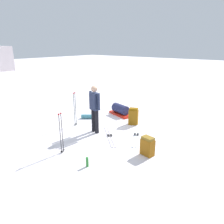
{
  "coord_description": "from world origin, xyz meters",
  "views": [
    {
      "loc": [
        -5.65,
        -4.63,
        3.05
      ],
      "look_at": [
        0.0,
        0.0,
        0.7
      ],
      "focal_mm": 34.13,
      "sensor_mm": 36.0,
      "label": 1
    }
  ],
  "objects": [
    {
      "name": "backpack_bright",
      "position": [
        -0.79,
        -1.95,
        0.27
      ],
      "size": [
        0.3,
        0.41,
        0.56
      ],
      "color": "#915611",
      "rests_on": "ground_plane"
    },
    {
      "name": "skier_standing",
      "position": [
        -0.53,
        0.35,
        0.95
      ],
      "size": [
        0.28,
        0.56,
        1.7
      ],
      "color": "black",
      "rests_on": "ground_plane"
    },
    {
      "name": "ski_pair_far",
      "position": [
        0.17,
        -0.96,
        0.01
      ],
      "size": [
        1.78,
        1.09,
        0.05
      ],
      "color": "silver",
      "rests_on": "ground_plane"
    },
    {
      "name": "ski_poles_planted_near",
      "position": [
        -0.53,
        1.4,
        0.73
      ],
      "size": [
        0.16,
        0.1,
        1.32
      ],
      "color": "#182829",
      "rests_on": "ground_plane"
    },
    {
      "name": "ski_poles_planted_far",
      "position": [
        -2.25,
        0.04,
        0.68
      ],
      "size": [
        0.16,
        0.1,
        1.22
      ],
      "color": "#262225",
      "rests_on": "ground_plane"
    },
    {
      "name": "ski_pair_near",
      "position": [
        -0.49,
        -0.3,
        0.01
      ],
      "size": [
        1.28,
        1.42,
        0.05
      ],
      "color": "silver",
      "rests_on": "ground_plane"
    },
    {
      "name": "backpack_large_dark",
      "position": [
        0.98,
        -0.28,
        0.33
      ],
      "size": [
        0.35,
        0.42,
        0.67
      ],
      "color": "#85530F",
      "rests_on": "ground_plane"
    },
    {
      "name": "thermos_bottle",
      "position": [
        -2.31,
        -1.06,
        0.13
      ],
      "size": [
        0.07,
        0.07,
        0.26
      ],
      "primitive_type": "cylinder",
      "color": "#257A2B",
      "rests_on": "ground_plane"
    },
    {
      "name": "gear_sled",
      "position": [
        1.58,
        0.81,
        0.22
      ],
      "size": [
        0.72,
        1.22,
        0.49
      ],
      "color": "red",
      "rests_on": "ground_plane"
    },
    {
      "name": "ground_plane",
      "position": [
        0.0,
        0.0,
        0.0
      ],
      "size": [
        80.0,
        80.0,
        0.0
      ],
      "primitive_type": "plane",
      "color": "white"
    },
    {
      "name": "sleeping_mat_rolled",
      "position": [
        0.33,
        1.61,
        0.09
      ],
      "size": [
        0.49,
        0.54,
        0.18
      ],
      "primitive_type": "cylinder",
      "rotation": [
        0.0,
        1.57,
        2.26
      ],
      "color": "teal",
      "rests_on": "ground_plane"
    }
  ]
}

